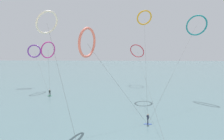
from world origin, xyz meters
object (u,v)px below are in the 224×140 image
Objects in this scene: surfer_cobalt at (148,120)px; kite_violet at (34,51)px; surfer_emerald at (50,93)px; kite_coral at (87,43)px; kite_magenta at (48,50)px; kite_amber at (144,18)px; kite_ivory at (47,23)px; kite_crimson at (137,51)px; kite_teal at (196,25)px.

surfer_cobalt is 48.04m from kite_violet.
surfer_cobalt is at bearing 130.12° from surfer_emerald.
kite_coral is (-9.81, 0.87, 12.34)m from surfer_cobalt.
kite_magenta is 0.58× the size of kite_amber.
kite_amber is at bearing 174.09° from kite_ivory.
kite_amber reaches higher than kite_crimson.
kite_coral is (16.81, -25.55, 1.09)m from kite_magenta.
kite_coral reaches higher than kite_crimson.
surfer_cobalt is 0.11× the size of kite_coral.
kite_ivory is at bearing -103.50° from kite_teal.
kite_coral is at bearing -63.18° from kite_violet.
kite_amber reaches higher than kite_coral.
kite_violet is at bearing -98.90° from kite_magenta.
kite_amber is (17.60, 23.50, 4.56)m from kite_ivory.
kite_ivory is at bearing 99.41° from surfer_emerald.
surfer_emerald is 24.66m from kite_coral.
kite_ivory reaches higher than kite_coral.
kite_amber reaches higher than surfer_emerald.
surfer_cobalt is 29.02m from surfer_emerald.
surfer_emerald is at bearing 71.27° from kite_crimson.
kite_ivory is 37.51m from kite_violet.
surfer_emerald is 24.67m from kite_ivory.
kite_amber reaches higher than kite_magenta.
surfer_emerald is 21.23m from kite_violet.
kite_violet is (-33.80, 32.36, 10.86)m from surfer_cobalt.
kite_crimson is at bearing 172.55° from kite_teal.
surfer_cobalt is 39.60m from kite_crimson.
kite_violet is at bearing -29.24° from kite_amber.
kite_ivory is 1.15× the size of kite_coral.
kite_teal is at bearing 114.85° from kite_magenta.
kite_coral is at bearing -80.16° from surfer_cobalt.
kite_ivory is 29.07m from kite_magenta.
kite_teal is at bearing 151.31° from kite_coral.
kite_crimson is at bearing -175.24° from kite_coral.
surfer_cobalt is 32.19m from kite_teal.
kite_ivory reaches higher than kite_violet.
kite_crimson is 17.40m from kite_amber.
kite_magenta is at bearing -125.66° from kite_coral.
kite_crimson reaches higher than surfer_emerald.
surfer_emerald is 0.07× the size of kite_teal.
kite_teal reaches higher than kite_crimson.
kite_coral is at bearing -98.94° from kite_teal.
surfer_cobalt is at bearing 121.89° from kite_ivory.
kite_amber reaches higher than kite_violet.
kite_magenta is (-27.64, -11.65, 0.37)m from kite_crimson.
surfer_emerald is 42.45m from kite_teal.
kite_magenta is at bearing 53.79° from kite_crimson.
kite_teal is (38.31, 4.51, 17.70)m from surfer_emerald.
kite_ivory is 6.88m from kite_coral.
kite_amber is (11.54, 22.36, 7.61)m from kite_coral.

